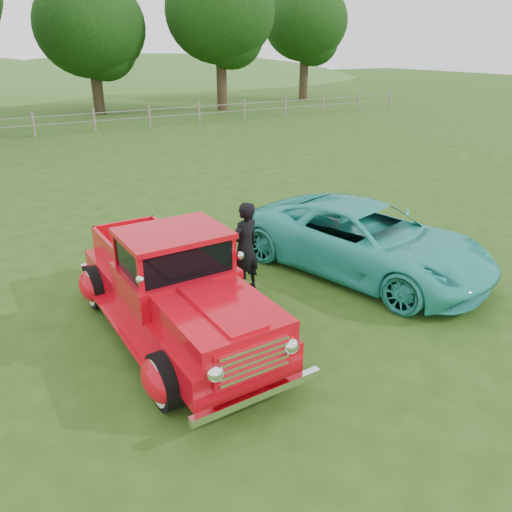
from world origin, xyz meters
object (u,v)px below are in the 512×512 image
tree_mid_east (220,12)px  red_pickup (175,289)px  teal_sedan (365,239)px  man (245,248)px  tree_near_east (90,27)px  tree_far_east (306,22)px

tree_mid_east → red_pickup: 29.84m
teal_sedan → man: 2.52m
tree_near_east → man: bearing=-98.6°
teal_sedan → man: man is taller
tree_near_east → man: size_ratio=4.82×
tree_far_east → red_pickup: (-22.79, -28.91, -5.06)m
tree_mid_east → teal_sedan: bearing=-110.7°
tree_near_east → man: tree_near_east is taller
red_pickup → man: size_ratio=2.91×
tree_near_east → tree_far_east: tree_far_east is taller
red_pickup → tree_mid_east: bearing=60.2°
tree_near_east → tree_far_east: 17.04m
red_pickup → man: 1.86m
tree_far_east → man: 35.50m
tree_mid_east → teal_sedan: (-9.64, -25.58, -5.47)m
tree_mid_east → red_pickup: (-13.79, -25.91, -5.38)m
tree_near_east → tree_mid_east: bearing=-14.0°
red_pickup → man: (1.68, 0.80, 0.07)m
teal_sedan → man: (-2.47, 0.47, 0.16)m
tree_far_east → teal_sedan: (-18.64, -28.58, -5.16)m
tree_near_east → red_pickup: (-5.79, -27.91, -4.45)m
red_pickup → tree_far_east: bearing=49.9°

